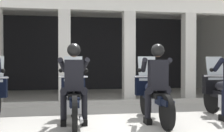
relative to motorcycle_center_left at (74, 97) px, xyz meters
The scene contains 7 objects.
ground_plane 3.25m from the motorcycle_center_left, 75.25° to the left, with size 80.00×80.00×0.00m, color #A8A59E.
station_building 5.23m from the motorcycle_center_left, 81.30° to the left, with size 10.80×4.59×3.35m.
kerb_strip 2.29m from the motorcycle_center_left, 70.48° to the left, with size 10.30×0.24×0.12m, color #B7B5AD.
motorcycle_center_left is the anchor object (origin of this frame).
police_officer_center_left 0.52m from the motorcycle_center_left, 90.26° to the right, with size 0.63×0.61×1.58m.
motorcycle_center_right 1.64m from the motorcycle_center_left, ahead, with size 0.62×2.04×1.35m.
police_officer_center_right 1.74m from the motorcycle_center_left, 13.90° to the right, with size 0.63×0.61×1.58m.
Camera 1 is at (-0.92, -5.77, 1.24)m, focal length 44.33 mm.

